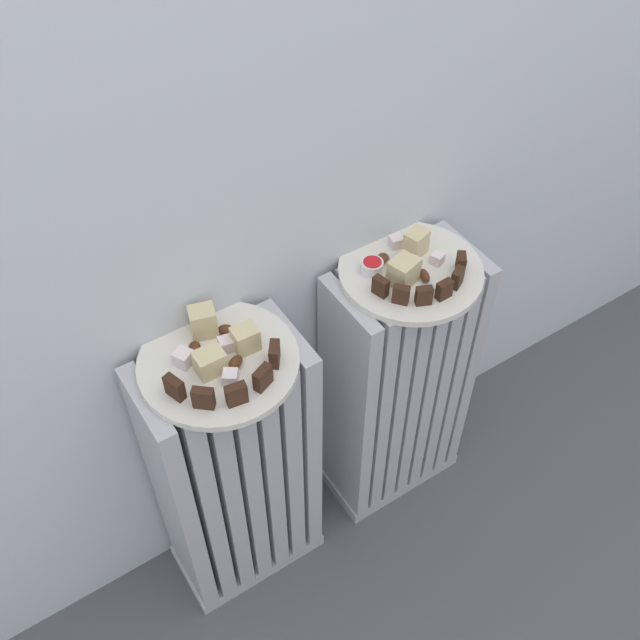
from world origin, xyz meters
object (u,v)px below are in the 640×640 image
object	(u,v)px
plate_left	(219,362)
plate_right	(411,271)
radiator_right	(396,386)
jam_bowl_right	(372,266)
radiator_left	(236,473)
fork	(410,269)

from	to	relation	value
plate_left	plate_right	world-z (taller)	same
radiator_right	plate_left	size ratio (longest dim) A/B	2.51
radiator_right	jam_bowl_right	world-z (taller)	jam_bowl_right
radiator_right	plate_right	bearing A→B (deg)	90.00
radiator_left	plate_left	bearing A→B (deg)	0.00
plate_right	radiator_right	bearing A→B (deg)	-90.00
radiator_right	radiator_left	bearing A→B (deg)	180.00
jam_bowl_right	fork	xyz separation A→B (m)	(0.06, -0.03, -0.01)
radiator_left	plate_left	size ratio (longest dim) A/B	2.51
radiator_right	jam_bowl_right	bearing A→B (deg)	152.66
plate_left	fork	bearing A→B (deg)	-0.23
jam_bowl_right	radiator_right	bearing A→B (deg)	-27.34
plate_right	fork	xyz separation A→B (m)	(-0.00, -0.00, 0.01)
jam_bowl_right	plate_right	bearing A→B (deg)	-27.34
radiator_left	plate_right	xyz separation A→B (m)	(0.36, 0.00, 0.32)
plate_left	plate_right	size ratio (longest dim) A/B	1.00
plate_right	radiator_left	bearing A→B (deg)	180.00
radiator_left	radiator_right	xyz separation A→B (m)	(0.36, -0.00, -0.00)
radiator_left	jam_bowl_right	xyz separation A→B (m)	(0.30, 0.03, 0.33)
plate_left	radiator_right	bearing A→B (deg)	-0.00
radiator_left	radiator_right	distance (m)	0.36
fork	plate_right	bearing A→B (deg)	30.12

